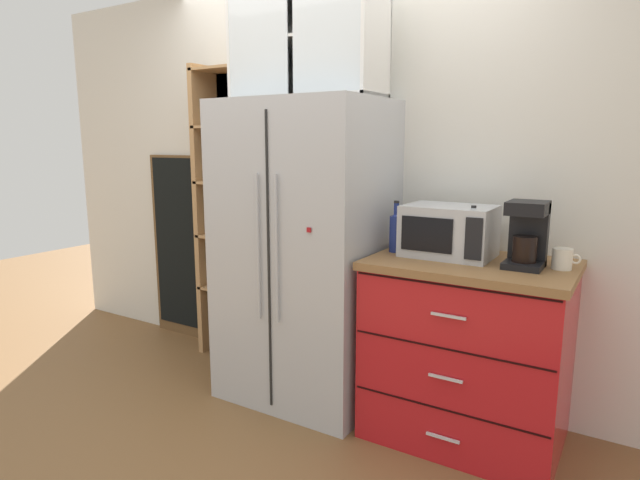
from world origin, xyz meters
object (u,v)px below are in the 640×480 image
(microwave, at_px, (449,231))
(bottle_clear, at_px, (472,237))
(coffee_maker, at_px, (527,234))
(mug_navy, at_px, (470,253))
(bottle_cobalt, at_px, (396,230))
(refrigerator, at_px, (305,253))
(mug_cream, at_px, (562,259))
(chalkboard_menu, at_px, (183,247))

(microwave, bearing_deg, bottle_clear, -25.44)
(coffee_maker, distance_m, mug_navy, 0.27)
(mug_navy, height_order, bottle_cobalt, bottle_cobalt)
(refrigerator, xyz_separation_m, mug_navy, (0.96, -0.01, 0.11))
(mug_cream, bearing_deg, mug_navy, -168.42)
(refrigerator, relative_size, bottle_clear, 6.31)
(chalkboard_menu, bearing_deg, coffee_maker, -6.55)
(mug_cream, height_order, mug_navy, same)
(mug_cream, relative_size, bottle_clear, 0.45)
(bottle_cobalt, xyz_separation_m, chalkboard_menu, (-1.90, 0.30, -0.34))
(mug_navy, bearing_deg, refrigerator, 179.34)
(refrigerator, height_order, mug_navy, refrigerator)
(microwave, relative_size, chalkboard_menu, 0.31)
(microwave, distance_m, mug_navy, 0.18)
(bottle_cobalt, bearing_deg, chalkboard_menu, 171.14)
(mug_cream, bearing_deg, refrigerator, -177.02)
(mug_cream, distance_m, bottle_clear, 0.41)
(bottle_clear, relative_size, chalkboard_menu, 0.20)
(mug_navy, bearing_deg, chalkboard_menu, 171.65)
(microwave, distance_m, bottle_cobalt, 0.28)
(microwave, xyz_separation_m, mug_cream, (0.54, -0.01, -0.08))
(refrigerator, bearing_deg, chalkboard_menu, 166.31)
(bottle_cobalt, xyz_separation_m, bottle_clear, (0.41, -0.02, 0.00))
(mug_navy, bearing_deg, coffee_maker, 10.63)
(refrigerator, xyz_separation_m, bottle_cobalt, (0.55, 0.03, 0.18))
(microwave, xyz_separation_m, bottle_cobalt, (-0.27, -0.04, -0.01))
(bottle_clear, height_order, chalkboard_menu, chalkboard_menu)
(refrigerator, bearing_deg, microwave, 5.33)
(bottle_clear, bearing_deg, mug_cream, 8.35)
(microwave, xyz_separation_m, coffee_maker, (0.38, -0.04, 0.03))
(refrigerator, height_order, bottle_cobalt, refrigerator)
(coffee_maker, height_order, bottle_cobalt, coffee_maker)
(mug_cream, height_order, bottle_clear, bottle_clear)
(coffee_maker, bearing_deg, chalkboard_menu, 173.45)
(refrigerator, bearing_deg, coffee_maker, 1.65)
(microwave, distance_m, chalkboard_menu, 2.21)
(refrigerator, distance_m, bottle_cobalt, 0.58)
(microwave, height_order, coffee_maker, coffee_maker)
(microwave, xyz_separation_m, mug_navy, (0.14, -0.09, -0.08))
(bottle_clear, bearing_deg, mug_navy, -85.33)
(refrigerator, relative_size, chalkboard_menu, 1.23)
(coffee_maker, distance_m, bottle_cobalt, 0.66)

